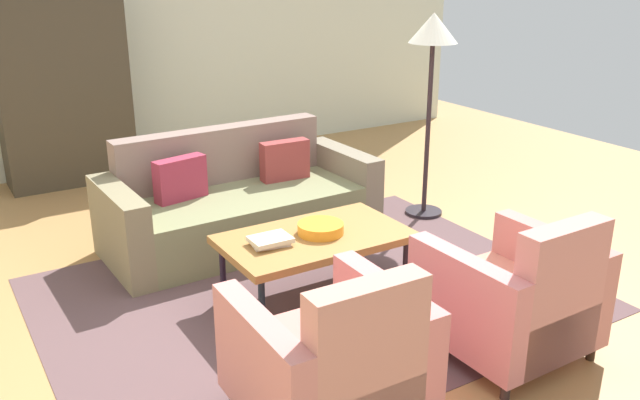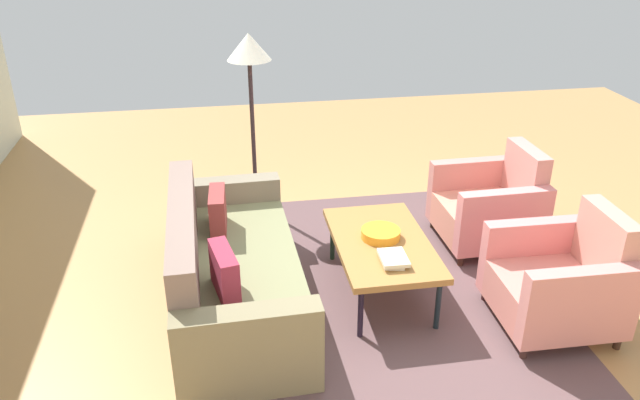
% 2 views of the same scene
% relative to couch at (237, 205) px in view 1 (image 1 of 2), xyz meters
% --- Properties ---
extents(ground_plane, '(10.23, 10.23, 0.00)m').
position_rel_couch_xyz_m(ground_plane, '(-0.01, -1.18, -0.29)').
color(ground_plane, '#AF804B').
extents(wall_back, '(8.52, 0.12, 2.80)m').
position_rel_couch_xyz_m(wall_back, '(-0.01, 2.58, 1.11)').
color(wall_back, silver).
rests_on(wall_back, ground).
extents(area_rug, '(3.40, 2.60, 0.01)m').
position_rel_couch_xyz_m(area_rug, '(0.00, -1.14, -0.28)').
color(area_rug, brown).
rests_on(area_rug, ground).
extents(couch, '(2.12, 0.96, 0.86)m').
position_rel_couch_xyz_m(couch, '(0.00, 0.00, 0.00)').
color(couch, '#767852').
rests_on(couch, ground).
extents(coffee_table, '(1.20, 0.70, 0.45)m').
position_rel_couch_xyz_m(coffee_table, '(0.00, -1.19, 0.13)').
color(coffee_table, black).
rests_on(coffee_table, ground).
extents(armchair_left, '(0.82, 0.82, 0.88)m').
position_rel_couch_xyz_m(armchair_left, '(-0.60, -2.35, 0.06)').
color(armchair_left, '#39221F').
rests_on(armchair_left, ground).
extents(armchair_right, '(0.81, 0.81, 0.88)m').
position_rel_couch_xyz_m(armchair_right, '(0.60, -2.35, 0.06)').
color(armchair_right, '#39221A').
rests_on(armchair_right, ground).
extents(fruit_bowl, '(0.30, 0.30, 0.07)m').
position_rel_couch_xyz_m(fruit_bowl, '(0.05, -1.19, 0.20)').
color(fruit_bowl, orange).
rests_on(fruit_bowl, coffee_table).
extents(book_stack, '(0.25, 0.19, 0.05)m').
position_rel_couch_xyz_m(book_stack, '(-0.32, -1.18, 0.19)').
color(book_stack, beige).
rests_on(book_stack, coffee_table).
extents(cabinet, '(1.20, 0.51, 1.80)m').
position_rel_couch_xyz_m(cabinet, '(-0.78, 2.23, 0.61)').
color(cabinet, '#3D3628').
rests_on(cabinet, ground).
extents(floor_lamp, '(0.40, 0.40, 1.72)m').
position_rel_couch_xyz_m(floor_lamp, '(1.63, -0.34, 1.16)').
color(floor_lamp, black).
rests_on(floor_lamp, ground).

